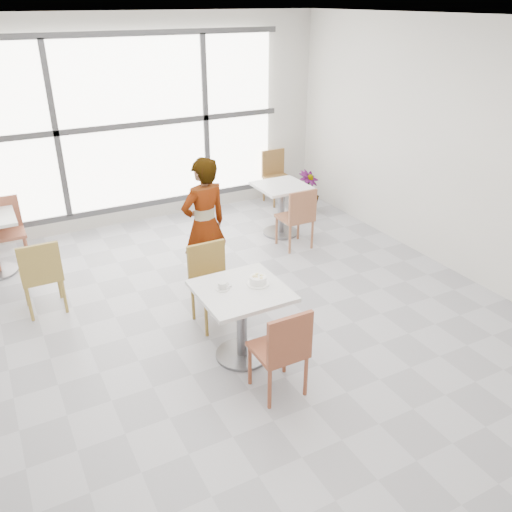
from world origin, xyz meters
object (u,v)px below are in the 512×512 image
chair_far (211,279)px  coffee_cup (223,286)px  bg_table_right (281,202)px  bg_chair_right_near (298,215)px  person (205,225)px  bg_chair_right_far (276,173)px  bg_chair_left_near (41,272)px  plant_right (307,192)px  chair_near (283,348)px  main_table (242,310)px  bg_chair_left_far (6,227)px  oatmeal_bowl (258,280)px

chair_far → coffee_cup: bearing=-103.8°
chair_far → bg_table_right: (1.84, 1.66, -0.01)m
coffee_cup → bg_chair_right_near: 2.63m
person → bg_chair_right_far: person is taller
bg_chair_left_near → bg_chair_right_near: (3.33, 0.12, 0.00)m
coffee_cup → bg_chair_right_far: bg_chair_right_far is taller
bg_chair_left_near → plant_right: (4.21, 1.23, -0.16)m
chair_near → coffee_cup: size_ratio=5.47×
bg_chair_right_near → plant_right: bg_chair_right_near is taller
person → bg_chair_right_near: (1.53, 0.40, -0.30)m
chair_near → bg_chair_right_near: same height
coffee_cup → bg_chair_right_near: (1.93, 1.76, -0.28)m
main_table → plant_right: (2.66, 2.95, -0.18)m
bg_table_right → plant_right: size_ratio=1.11×
main_table → chair_far: size_ratio=0.92×
chair_far → coffee_cup: (-0.16, -0.66, 0.28)m
coffee_cup → bg_chair_right_far: 4.43m
chair_near → plant_right: chair_near is taller
person → bg_chair_left_far: bearing=-52.1°
chair_near → bg_table_right: 3.55m
chair_far → oatmeal_bowl: size_ratio=4.14×
bg_chair_left_far → chair_near: bearing=-65.1°
bg_chair_left_far → chair_far: bearing=-54.9°
bg_chair_left_near → bg_table_right: bearing=-168.7°
chair_far → bg_chair_right_near: same height
bg_chair_left_far → bg_chair_right_near: same height
bg_chair_right_near → plant_right: 1.43m
plant_right → bg_table_right: bearing=-145.9°
chair_near → oatmeal_bowl: bearing=-100.2°
chair_near → bg_table_right: bearing=-120.3°
bg_chair_right_far → plant_right: bg_chair_right_far is taller
oatmeal_bowl → coffee_cup: bearing=167.4°
chair_near → coffee_cup: (-0.21, 0.75, 0.28)m
oatmeal_bowl → person: size_ratio=0.13×
main_table → bg_table_right: (1.84, 2.40, -0.04)m
chair_far → bg_chair_right_near: size_ratio=1.00×
oatmeal_bowl → plant_right: (2.48, 2.95, -0.45)m
chair_far → bg_chair_right_far: same height
bg_table_right → bg_chair_left_near: bg_chair_left_near is taller
person → plant_right: person is taller
main_table → bg_chair_right_far: bearing=55.8°
bg_chair_left_near → coffee_cup: bearing=130.3°
main_table → bg_chair_right_near: bearing=46.0°
coffee_cup → plant_right: bearing=45.6°
main_table → chair_far: (0.01, 0.74, -0.02)m
bg_chair_right_far → chair_far: bearing=-130.3°
bg_chair_right_near → bg_table_right: bearing=-96.4°
oatmeal_bowl → person: person is taller
main_table → bg_chair_right_far: bg_chair_right_far is taller
main_table → coffee_cup: bearing=152.1°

